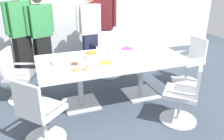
{
  "coord_description": "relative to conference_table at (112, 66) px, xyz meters",
  "views": [
    {
      "loc": [
        -1.24,
        -3.41,
        2.04
      ],
      "look_at": [
        0.0,
        0.0,
        0.55
      ],
      "focal_mm": 37.6,
      "sensor_mm": 36.0,
      "label": 1
    }
  ],
  "objects": [
    {
      "name": "snack_bowl_candy_mix",
      "position": [
        0.35,
        0.19,
        0.18
      ],
      "size": [
        0.23,
        0.23,
        0.12
      ],
      "color": "white",
      "rests_on": "conference_table"
    },
    {
      "name": "snack_bowl_pretzels",
      "position": [
        -0.3,
        0.16,
        0.18
      ],
      "size": [
        0.23,
        0.23,
        0.12
      ],
      "color": "beige",
      "rests_on": "conference_table"
    },
    {
      "name": "person_standing_3",
      "position": [
        0.37,
        1.63,
        0.35
      ],
      "size": [
        0.57,
        0.41,
        1.85
      ],
      "rotation": [
        0.0,
        0.0,
        -3.65
      ],
      "color": "#232842",
      "rests_on": "ground"
    },
    {
      "name": "napkin_pile",
      "position": [
        -0.86,
        0.07,
        0.17
      ],
      "size": [
        0.19,
        0.19,
        0.08
      ],
      "primitive_type": "cube",
      "color": "white",
      "rests_on": "conference_table"
    },
    {
      "name": "ground_plane",
      "position": [
        0.0,
        0.0,
        -0.63
      ],
      "size": [
        10.0,
        10.0,
        0.01
      ],
      "primitive_type": "cube",
      "color": "#3D4754"
    },
    {
      "name": "office_chair_4",
      "position": [
        1.69,
        0.14,
        -0.22
      ],
      "size": [
        0.57,
        0.57,
        0.91
      ],
      "rotation": [
        0.0,
        0.0,
        -4.66
      ],
      "color": "silver",
      "rests_on": "ground"
    },
    {
      "name": "person_standing_2",
      "position": [
        0.06,
        1.59,
        0.26
      ],
      "size": [
        0.61,
        0.25,
        1.7
      ],
      "rotation": [
        0.0,
        0.0,
        -3.06
      ],
      "color": "#232842",
      "rests_on": "ground"
    },
    {
      "name": "donut_platter",
      "position": [
        -0.59,
        -0.21,
        0.14
      ],
      "size": [
        0.38,
        0.37,
        0.04
      ],
      "color": "white",
      "rests_on": "conference_table"
    },
    {
      "name": "conference_table",
      "position": [
        0.0,
        0.0,
        0.0
      ],
      "size": [
        2.4,
        1.2,
        0.75
      ],
      "color": "white",
      "rests_on": "ground"
    },
    {
      "name": "office_chair_3",
      "position": [
        0.75,
        -0.98,
        -0.22
      ],
      "size": [
        0.76,
        0.76,
        0.91
      ],
      "rotation": [
        0.0,
        0.0,
        0.86
      ],
      "color": "silver",
      "rests_on": "ground"
    },
    {
      "name": "person_standing_0",
      "position": [
        -1.38,
        1.62,
        0.33
      ],
      "size": [
        0.58,
        0.4,
        1.82
      ],
      "rotation": [
        0.0,
        0.0,
        -2.66
      ],
      "color": "black",
      "rests_on": "ground"
    },
    {
      "name": "office_chair_1",
      "position": [
        -1.5,
        0.52,
        -0.22
      ],
      "size": [
        0.69,
        0.69,
        0.91
      ],
      "rotation": [
        0.0,
        0.0,
        -1.93
      ],
      "color": "silver",
      "rests_on": "ground"
    },
    {
      "name": "snack_bowl_chips_yellow",
      "position": [
        -0.19,
        -0.28,
        0.16
      ],
      "size": [
        0.24,
        0.24,
        0.08
      ],
      "color": "beige",
      "rests_on": "conference_table"
    },
    {
      "name": "office_chair_2",
      "position": [
        -1.24,
        -0.76,
        -0.22
      ],
      "size": [
        0.76,
        0.76,
        0.91
      ],
      "rotation": [
        0.0,
        0.0,
        -0.84
      ],
      "color": "silver",
      "rests_on": "ground"
    },
    {
      "name": "back_wall",
      "position": [
        0.0,
        2.4,
        0.77
      ],
      "size": [
        8.0,
        0.1,
        2.8
      ],
      "primitive_type": "cube",
      "color": "white",
      "rests_on": "ground"
    },
    {
      "name": "plate_stack",
      "position": [
        0.79,
        -0.12,
        0.15
      ],
      "size": [
        0.23,
        0.23,
        0.05
      ],
      "color": "white",
      "rests_on": "conference_table"
    },
    {
      "name": "person_standing_1",
      "position": [
        -0.99,
        1.65,
        0.27
      ],
      "size": [
        0.6,
        0.36,
        1.72
      ],
      "rotation": [
        0.0,
        0.0,
        -2.79
      ],
      "color": "black",
      "rests_on": "ground"
    },
    {
      "name": "office_chair_0",
      "position": [
        0.32,
        1.08,
        -0.22
      ],
      "size": [
        0.67,
        0.67,
        0.91
      ],
      "rotation": [
        0.0,
        0.0,
        -3.43
      ],
      "color": "silver",
      "rests_on": "ground"
    }
  ]
}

